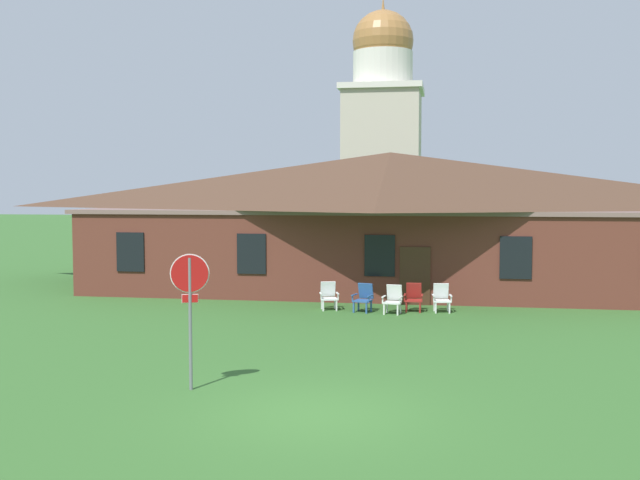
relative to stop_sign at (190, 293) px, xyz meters
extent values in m
plane|color=#336028|center=(2.85, -1.25, -2.01)|extent=(200.00, 200.00, 0.00)
cube|color=brown|center=(2.85, 17.24, -0.41)|extent=(23.84, 10.00, 3.20)
cube|color=#795B55|center=(2.85, 17.24, 1.27)|extent=(24.32, 10.20, 0.16)
pyramid|color=#4C3323|center=(2.85, 17.24, 2.53)|extent=(24.79, 10.40, 2.35)
cube|color=black|center=(-6.69, 12.21, -0.25)|extent=(1.10, 0.06, 1.50)
cube|color=black|center=(-1.92, 12.21, -0.25)|extent=(1.10, 0.06, 1.50)
cube|color=black|center=(2.85, 12.21, -0.25)|extent=(1.10, 0.06, 1.50)
cube|color=black|center=(7.62, 12.21, -0.25)|extent=(1.10, 0.06, 1.50)
cube|color=#422819|center=(4.12, 12.21, -0.96)|extent=(1.10, 0.06, 2.10)
cube|color=#BCB29E|center=(1.13, 33.59, 3.15)|extent=(4.80, 4.80, 10.32)
cube|color=silver|center=(1.13, 33.59, 8.49)|extent=(5.18, 5.18, 0.36)
cylinder|color=silver|center=(1.13, 33.59, 9.77)|extent=(3.80, 3.80, 2.20)
sphere|color=#9E6B38|center=(1.13, 33.59, 11.54)|extent=(3.88, 3.88, 3.88)
cone|color=#9E6B38|center=(1.13, 33.59, 13.88)|extent=(0.24, 0.24, 1.00)
cylinder|color=slate|center=(0.00, 0.00, -0.64)|extent=(0.07, 0.07, 2.75)
cylinder|color=white|center=(0.00, 0.01, 0.41)|extent=(0.77, 0.26, 0.81)
cylinder|color=#B71414|center=(0.00, -0.01, 0.41)|extent=(0.73, 0.25, 0.76)
cube|color=#B71414|center=(0.00, 0.00, -0.11)|extent=(0.31, 0.12, 0.16)
cube|color=white|center=(0.00, 0.01, -0.11)|extent=(0.33, 0.12, 0.18)
cube|color=white|center=(1.53, 10.43, -1.83)|extent=(0.06, 0.06, 0.36)
cube|color=white|center=(1.09, 10.31, -1.83)|extent=(0.06, 0.06, 0.36)
cube|color=white|center=(1.41, 10.86, -1.83)|extent=(0.06, 0.06, 0.36)
cube|color=white|center=(0.97, 10.73, -1.83)|extent=(0.06, 0.06, 0.36)
cube|color=white|center=(1.25, 10.58, -1.63)|extent=(0.66, 0.65, 0.05)
cube|color=white|center=(1.17, 10.88, -1.33)|extent=(0.55, 0.32, 0.54)
cube|color=white|center=(1.54, 10.64, -1.43)|extent=(0.19, 0.47, 0.03)
cube|color=white|center=(1.58, 10.49, -1.54)|extent=(0.05, 0.05, 0.22)
cube|color=white|center=(0.98, 10.48, -1.43)|extent=(0.19, 0.47, 0.03)
cube|color=white|center=(1.02, 10.33, -1.54)|extent=(0.05, 0.05, 0.22)
cube|color=#2D5693|center=(2.60, 10.05, -1.83)|extent=(0.06, 0.06, 0.36)
cube|color=#2D5693|center=(2.16, 10.16, -1.83)|extent=(0.06, 0.06, 0.36)
cube|color=#2D5693|center=(2.72, 10.47, -1.83)|extent=(0.06, 0.06, 0.36)
cube|color=#2D5693|center=(2.27, 10.59, -1.83)|extent=(0.06, 0.06, 0.36)
cube|color=#2D5693|center=(2.44, 10.32, -1.63)|extent=(0.66, 0.64, 0.05)
cube|color=#2D5693|center=(2.52, 10.62, -1.33)|extent=(0.54, 0.32, 0.54)
cube|color=#2D5693|center=(2.71, 10.22, -1.43)|extent=(0.18, 0.47, 0.03)
cube|color=#2D5693|center=(2.67, 10.07, -1.54)|extent=(0.05, 0.05, 0.22)
cube|color=#2D5693|center=(2.15, 10.37, -1.43)|extent=(0.18, 0.47, 0.03)
cube|color=#2D5693|center=(2.11, 10.22, -1.54)|extent=(0.05, 0.05, 0.22)
cube|color=silver|center=(3.65, 9.85, -1.83)|extent=(0.06, 0.06, 0.36)
cube|color=silver|center=(3.20, 9.92, -1.83)|extent=(0.06, 0.06, 0.36)
cube|color=silver|center=(3.72, 10.29, -1.83)|extent=(0.06, 0.06, 0.36)
cube|color=silver|center=(3.27, 10.36, -1.83)|extent=(0.06, 0.06, 0.36)
cube|color=silver|center=(3.46, 10.11, -1.63)|extent=(0.61, 0.60, 0.05)
cube|color=silver|center=(3.51, 10.41, -1.33)|extent=(0.54, 0.27, 0.54)
cube|color=silver|center=(3.74, 10.04, -1.43)|extent=(0.13, 0.47, 0.03)
cube|color=silver|center=(3.72, 9.88, -1.54)|extent=(0.05, 0.05, 0.22)
cube|color=silver|center=(3.17, 10.13, -1.43)|extent=(0.13, 0.47, 0.03)
cube|color=silver|center=(3.15, 9.97, -1.54)|extent=(0.05, 0.05, 0.22)
cube|color=maroon|center=(4.36, 10.47, -1.83)|extent=(0.05, 0.05, 0.36)
cube|color=maroon|center=(3.90, 10.47, -1.83)|extent=(0.05, 0.05, 0.36)
cube|color=maroon|center=(4.36, 10.91, -1.83)|extent=(0.05, 0.05, 0.36)
cube|color=maroon|center=(3.90, 10.91, -1.83)|extent=(0.05, 0.05, 0.36)
cube|color=maroon|center=(4.13, 10.69, -1.63)|extent=(0.54, 0.52, 0.05)
cube|color=maroon|center=(4.13, 11.00, -1.33)|extent=(0.51, 0.19, 0.54)
cube|color=maroon|center=(4.42, 10.67, -1.43)|extent=(0.06, 0.47, 0.03)
cube|color=maroon|center=(4.42, 10.51, -1.54)|extent=(0.04, 0.04, 0.22)
cube|color=maroon|center=(3.84, 10.67, -1.43)|extent=(0.06, 0.47, 0.03)
cube|color=maroon|center=(3.84, 10.51, -1.54)|extent=(0.04, 0.04, 0.22)
cube|color=white|center=(5.34, 10.53, -1.83)|extent=(0.06, 0.06, 0.36)
cube|color=white|center=(4.88, 10.48, -1.83)|extent=(0.06, 0.06, 0.36)
cube|color=white|center=(5.28, 10.97, -1.83)|extent=(0.06, 0.06, 0.36)
cube|color=white|center=(4.83, 10.91, -1.83)|extent=(0.06, 0.06, 0.36)
cube|color=white|center=(5.08, 10.72, -1.63)|extent=(0.60, 0.58, 0.05)
cube|color=white|center=(5.05, 11.03, -1.33)|extent=(0.53, 0.25, 0.54)
cube|color=white|center=(5.37, 10.74, -1.43)|extent=(0.12, 0.47, 0.03)
cube|color=white|center=(5.40, 10.58, -1.54)|extent=(0.04, 0.04, 0.22)
cube|color=white|center=(4.80, 10.67, -1.43)|extent=(0.12, 0.47, 0.03)
cube|color=white|center=(4.82, 10.51, -1.54)|extent=(0.04, 0.04, 0.22)
camera|label=1|loc=(5.16, -14.56, 2.14)|focal=41.89mm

